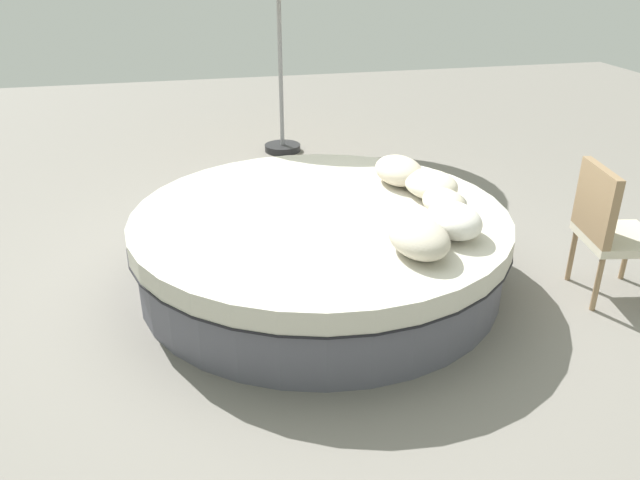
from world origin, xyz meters
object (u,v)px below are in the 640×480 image
Objects in this scene: round_bed at (320,246)px; throw_pillow_3 at (431,184)px; throw_pillow_4 at (399,170)px; throw_pillow_1 at (454,220)px; patio_chair at (608,225)px; throw_pillow_0 at (419,237)px; throw_pillow_2 at (444,202)px.

round_bed is 0.99m from throw_pillow_3.
throw_pillow_3 is at bearing 24.29° from throw_pillow_4.
patio_chair reaches higher than throw_pillow_1.
throw_pillow_0 is at bearing -59.03° from throw_pillow_1.
throw_pillow_0 is 1.47m from patio_chair.
throw_pillow_2 reaches higher than round_bed.
throw_pillow_2 is 0.36m from throw_pillow_3.
throw_pillow_3 is (-0.72, 0.13, -0.02)m from throw_pillow_1.
throw_pillow_1 is at bearing 120.97° from throw_pillow_0.
throw_pillow_1 reaches higher than round_bed.
throw_pillow_0 is 1.28m from throw_pillow_4.
throw_pillow_1 reaches higher than throw_pillow_0.
throw_pillow_0 is 1.03× the size of throw_pillow_3.
throw_pillow_3 is (-0.14, 0.91, 0.37)m from round_bed.
throw_pillow_2 is 1.15m from patio_chair.
throw_pillow_4 is (-0.68, -0.11, 0.02)m from throw_pillow_2.
patio_chair reaches higher than throw_pillow_4.
throw_pillow_0 is (0.77, 0.46, 0.38)m from round_bed.
throw_pillow_0 reaches higher than throw_pillow_2.
throw_pillow_0 reaches higher than round_bed.
round_bed is at bearing -103.89° from throw_pillow_2.
round_bed is 0.97m from throw_pillow_4.
patio_chair is (1.12, 1.16, -0.11)m from throw_pillow_4.
patio_chair is at bearing 45.96° from throw_pillow_4.
throw_pillow_2 is at bearing 76.11° from round_bed.
throw_pillow_0 is at bearing -74.99° from patio_chair.
throw_pillow_1 is 0.38m from throw_pillow_2.
patio_chair is at bearing 71.18° from round_bed.
throw_pillow_2 is 0.76× the size of throw_pillow_4.
throw_pillow_3 is at bearing 153.75° from throw_pillow_0.
throw_pillow_2 is at bearing -6.72° from throw_pillow_3.
throw_pillow_4 is at bearing -155.71° from throw_pillow_3.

